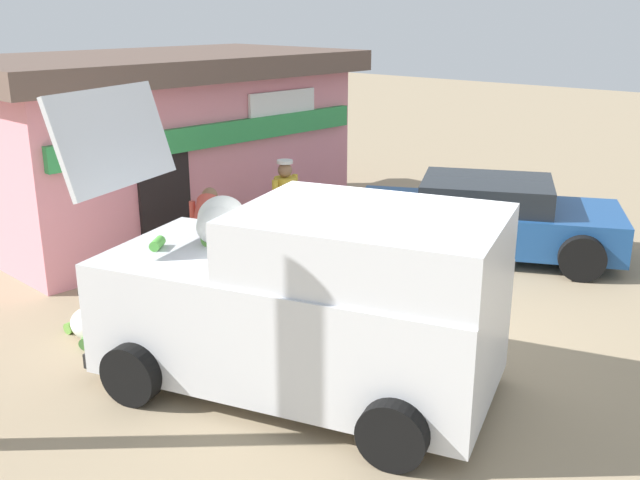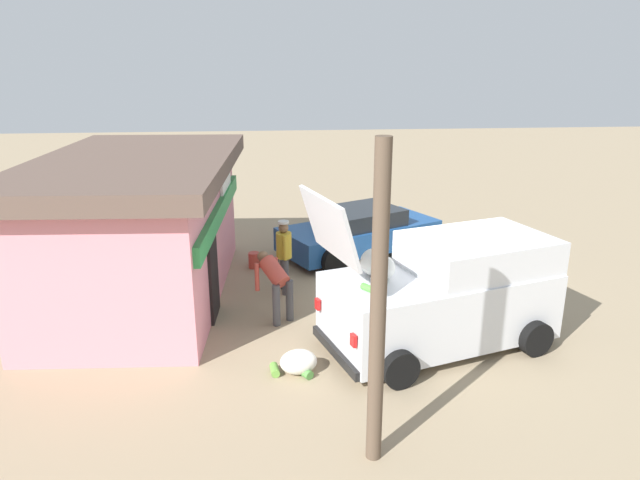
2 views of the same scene
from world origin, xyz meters
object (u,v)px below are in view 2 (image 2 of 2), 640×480
delivery_van (445,292)px  unloaded_banana_pile (298,363)px  parked_sedan (359,232)px  storefront_bar (141,227)px  vendor_standing (284,252)px  customer_bending (275,280)px  paint_bucket (254,260)px

delivery_van → unloaded_banana_pile: 2.94m
delivery_van → parked_sedan: 5.18m
storefront_bar → delivery_van: size_ratio=1.50×
vendor_standing → customer_bending: 1.41m
paint_bucket → vendor_standing: bearing=-155.9°
storefront_bar → vendor_standing: bearing=-90.9°
parked_sedan → paint_bucket: size_ratio=11.64×
vendor_standing → paint_bucket: 1.88m
parked_sedan → paint_bucket: 2.93m
storefront_bar → delivery_van: 6.44m
storefront_bar → paint_bucket: storefront_bar is taller
storefront_bar → vendor_standing: size_ratio=4.28×
storefront_bar → parked_sedan: (2.43, -5.08, -0.99)m
vendor_standing → customer_bending: vendor_standing is taller
storefront_bar → vendor_standing: storefront_bar is taller
delivery_van → vendor_standing: delivery_van is taller
unloaded_banana_pile → paint_bucket: 5.13m
storefront_bar → parked_sedan: 5.72m
storefront_bar → parked_sedan: storefront_bar is taller
storefront_bar → vendor_standing: (-0.05, -3.02, -0.64)m
vendor_standing → paint_bucket: (1.58, 0.71, -0.74)m
parked_sedan → paint_bucket: (-0.90, 2.77, -0.39)m
customer_bending → paint_bucket: 3.08m
paint_bucket → unloaded_banana_pile: bearing=-170.9°
delivery_van → vendor_standing: (2.64, 2.80, -0.05)m
storefront_bar → unloaded_banana_pile: storefront_bar is taller
customer_bending → parked_sedan: bearing=-30.4°
storefront_bar → parked_sedan: size_ratio=1.54×
storefront_bar → customer_bending: (-1.45, -2.81, -0.73)m
vendor_standing → paint_bucket: vendor_standing is taller
storefront_bar → customer_bending: 3.24m
storefront_bar → customer_bending: storefront_bar is taller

